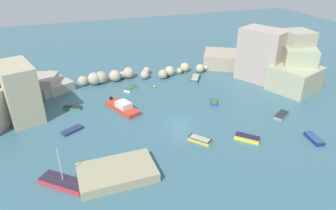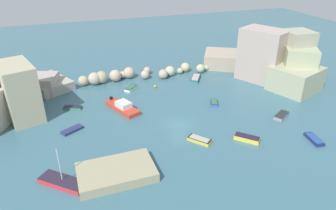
{
  "view_description": "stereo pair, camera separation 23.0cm",
  "coord_description": "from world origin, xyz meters",
  "px_view_note": "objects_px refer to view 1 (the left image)",
  "views": [
    {
      "loc": [
        -14.9,
        -36.9,
        23.71
      ],
      "look_at": [
        0.0,
        5.01,
        1.0
      ],
      "focal_mm": 32.96,
      "sensor_mm": 36.0,
      "label": 1
    },
    {
      "loc": [
        -14.68,
        -36.98,
        23.71
      ],
      "look_at": [
        0.0,
        5.01,
        1.0
      ],
      "focal_mm": 32.96,
      "sensor_mm": 36.0,
      "label": 2
    }
  ],
  "objects_px": {
    "channel_buoy": "(155,87)",
    "moored_boat_1": "(314,139)",
    "moored_boat_8": "(281,115)",
    "moored_boat_0": "(195,78)",
    "moored_boat_10": "(131,88)",
    "stone_dock": "(117,172)",
    "moored_boat_9": "(214,103)",
    "moored_boat_2": "(63,182)",
    "moored_boat_7": "(200,140)",
    "moored_boat_5": "(73,108)",
    "moored_boat_4": "(123,107)",
    "moored_boat_3": "(247,138)",
    "moored_boat_6": "(72,130)"
  },
  "relations": [
    {
      "from": "channel_buoy",
      "to": "moored_boat_1",
      "type": "relative_size",
      "value": 0.15
    },
    {
      "from": "moored_boat_1",
      "to": "moored_boat_8",
      "type": "xyz_separation_m",
      "value": [
        0.0,
        7.03,
        0.04
      ]
    },
    {
      "from": "moored_boat_0",
      "to": "moored_boat_10",
      "type": "bearing_deg",
      "value": 123.72
    },
    {
      "from": "stone_dock",
      "to": "moored_boat_1",
      "type": "height_order",
      "value": "stone_dock"
    },
    {
      "from": "channel_buoy",
      "to": "moored_boat_9",
      "type": "relative_size",
      "value": 0.2
    },
    {
      "from": "channel_buoy",
      "to": "moored_boat_2",
      "type": "relative_size",
      "value": 0.09
    },
    {
      "from": "stone_dock",
      "to": "moored_boat_7",
      "type": "xyz_separation_m",
      "value": [
        12.11,
        3.41,
        -0.3
      ]
    },
    {
      "from": "moored_boat_2",
      "to": "moored_boat_8",
      "type": "height_order",
      "value": "moored_boat_2"
    },
    {
      "from": "stone_dock",
      "to": "moored_boat_5",
      "type": "distance_m",
      "value": 19.52
    },
    {
      "from": "moored_boat_8",
      "to": "moored_boat_5",
      "type": "bearing_deg",
      "value": 125.13
    },
    {
      "from": "moored_boat_2",
      "to": "moored_boat_4",
      "type": "bearing_deg",
      "value": -81.68
    },
    {
      "from": "stone_dock",
      "to": "channel_buoy",
      "type": "xyz_separation_m",
      "value": [
        11.73,
        22.9,
        -0.34
      ]
    },
    {
      "from": "moored_boat_0",
      "to": "moored_boat_5",
      "type": "height_order",
      "value": "moored_boat_0"
    },
    {
      "from": "moored_boat_1",
      "to": "moored_boat_7",
      "type": "relative_size",
      "value": 1.01
    },
    {
      "from": "moored_boat_3",
      "to": "moored_boat_7",
      "type": "height_order",
      "value": "moored_boat_3"
    },
    {
      "from": "channel_buoy",
      "to": "moored_boat_4",
      "type": "xyz_separation_m",
      "value": [
        -7.64,
        -6.82,
        0.3
      ]
    },
    {
      "from": "moored_boat_6",
      "to": "moored_boat_4",
      "type": "bearing_deg",
      "value": 176.18
    },
    {
      "from": "channel_buoy",
      "to": "moored_boat_1",
      "type": "xyz_separation_m",
      "value": [
        15.39,
        -24.48,
        -0.01
      ]
    },
    {
      "from": "stone_dock",
      "to": "moored_boat_9",
      "type": "xyz_separation_m",
      "value": [
        19.15,
        12.96,
        -0.3
      ]
    },
    {
      "from": "moored_boat_4",
      "to": "moored_boat_7",
      "type": "height_order",
      "value": "moored_boat_4"
    },
    {
      "from": "moored_boat_4",
      "to": "moored_boat_8",
      "type": "xyz_separation_m",
      "value": [
        23.03,
        -10.62,
        -0.28
      ]
    },
    {
      "from": "moored_boat_1",
      "to": "stone_dock",
      "type": "bearing_deg",
      "value": -84.43
    },
    {
      "from": "stone_dock",
      "to": "moored_boat_6",
      "type": "height_order",
      "value": "stone_dock"
    },
    {
      "from": "moored_boat_1",
      "to": "moored_boat_3",
      "type": "height_order",
      "value": "moored_boat_3"
    },
    {
      "from": "moored_boat_8",
      "to": "moored_boat_9",
      "type": "relative_size",
      "value": 1.3
    },
    {
      "from": "moored_boat_2",
      "to": "moored_boat_9",
      "type": "height_order",
      "value": "moored_boat_2"
    },
    {
      "from": "moored_boat_4",
      "to": "moored_boat_3",
      "type": "bearing_deg",
      "value": 21.59
    },
    {
      "from": "channel_buoy",
      "to": "moored_boat_4",
      "type": "bearing_deg",
      "value": -138.24
    },
    {
      "from": "moored_boat_8",
      "to": "moored_boat_3",
      "type": "bearing_deg",
      "value": 173.45
    },
    {
      "from": "moored_boat_2",
      "to": "moored_boat_6",
      "type": "xyz_separation_m",
      "value": [
        1.75,
        11.44,
        -0.17
      ]
    },
    {
      "from": "moored_boat_0",
      "to": "moored_boat_6",
      "type": "xyz_separation_m",
      "value": [
        -24.79,
        -11.93,
        -0.15
      ]
    },
    {
      "from": "moored_boat_5",
      "to": "moored_boat_8",
      "type": "relative_size",
      "value": 0.93
    },
    {
      "from": "moored_boat_0",
      "to": "channel_buoy",
      "type": "bearing_deg",
      "value": 128.71
    },
    {
      "from": "moored_boat_6",
      "to": "moored_boat_8",
      "type": "height_order",
      "value": "moored_boat_8"
    },
    {
      "from": "stone_dock",
      "to": "moored_boat_0",
      "type": "distance_m",
      "value": 31.6
    },
    {
      "from": "moored_boat_7",
      "to": "moored_boat_10",
      "type": "xyz_separation_m",
      "value": [
        -4.9,
        20.11,
        0.01
      ]
    },
    {
      "from": "stone_dock",
      "to": "moored_boat_9",
      "type": "relative_size",
      "value": 3.44
    },
    {
      "from": "moored_boat_1",
      "to": "moored_boat_3",
      "type": "bearing_deg",
      "value": -100.6
    },
    {
      "from": "channel_buoy",
      "to": "moored_boat_7",
      "type": "height_order",
      "value": "moored_boat_7"
    },
    {
      "from": "moored_boat_8",
      "to": "channel_buoy",
      "type": "bearing_deg",
      "value": 100.59
    },
    {
      "from": "channel_buoy",
      "to": "moored_boat_8",
      "type": "xyz_separation_m",
      "value": [
        15.39,
        -17.45,
        0.02
      ]
    },
    {
      "from": "moored_boat_5",
      "to": "moored_boat_7",
      "type": "xyz_separation_m",
      "value": [
        15.74,
        -15.76,
        0.08
      ]
    },
    {
      "from": "moored_boat_3",
      "to": "moored_boat_5",
      "type": "relative_size",
      "value": 1.06
    },
    {
      "from": "moored_boat_2",
      "to": "moored_boat_6",
      "type": "bearing_deg",
      "value": -57.41
    },
    {
      "from": "moored_boat_5",
      "to": "moored_boat_6",
      "type": "relative_size",
      "value": 0.94
    },
    {
      "from": "moored_boat_2",
      "to": "moored_boat_3",
      "type": "distance_m",
      "value": 24.35
    },
    {
      "from": "moored_boat_3",
      "to": "moored_boat_6",
      "type": "distance_m",
      "value": 24.91
    },
    {
      "from": "moored_boat_7",
      "to": "moored_boat_8",
      "type": "distance_m",
      "value": 15.15
    },
    {
      "from": "moored_boat_8",
      "to": "moored_boat_10",
      "type": "bearing_deg",
      "value": 106.95
    },
    {
      "from": "moored_boat_0",
      "to": "moored_boat_1",
      "type": "height_order",
      "value": "moored_boat_0"
    }
  ]
}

